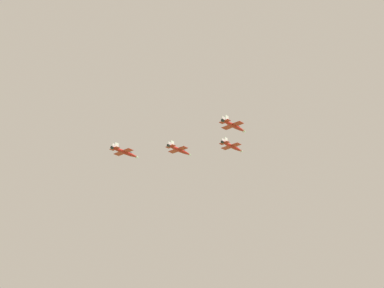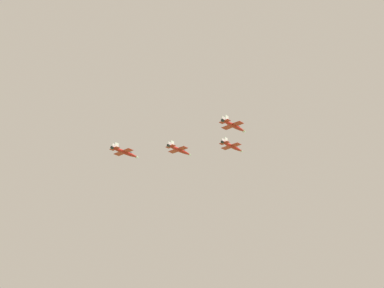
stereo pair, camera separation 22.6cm
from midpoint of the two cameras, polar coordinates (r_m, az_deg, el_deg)
name	(u,v)px [view 1 (the left image)]	position (r m, az deg, el deg)	size (l,w,h in m)	color
jet_lead	(232,146)	(281.94, 3.86, -0.24)	(10.26, 15.23, 3.47)	red
jet_left_wingman	(179,150)	(277.25, -1.27, -0.57)	(10.24, 15.19, 3.47)	red
jet_right_wingman	(234,126)	(258.44, 4.01, 1.77)	(10.44, 15.54, 3.53)	red
jet_left_outer	(125,152)	(275.10, -6.53, -0.79)	(10.64, 15.81, 3.60)	red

